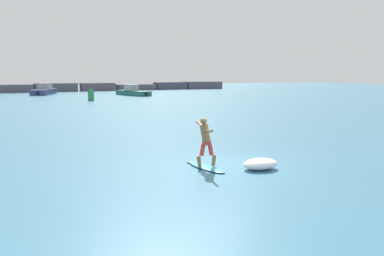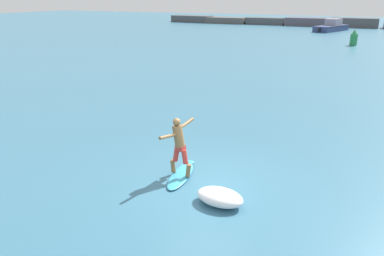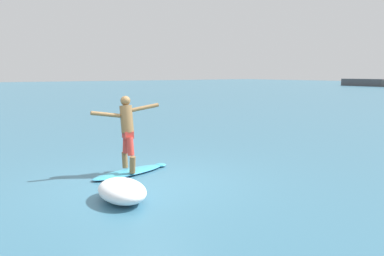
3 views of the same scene
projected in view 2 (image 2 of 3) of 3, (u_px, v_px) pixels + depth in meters
name	position (u px, v px, depth m)	size (l,w,h in m)	color
ground_plane	(203.00, 182.00, 10.68)	(200.00, 200.00, 0.00)	#376C85
rock_jetty_breakwater	(362.00, 23.00, 62.56)	(68.81, 4.49, 1.56)	#4C4C51
surfboard	(181.00, 175.00, 11.01)	(0.86, 2.08, 0.22)	#39A0BF
surfer	(179.00, 142.00, 10.66)	(0.73, 1.59, 1.71)	brown
small_boat_offshore	(332.00, 27.00, 56.28)	(4.56, 8.46, 2.68)	navy
channel_marker_buoy	(354.00, 39.00, 39.75)	(0.74, 0.74, 1.65)	#288447
wave_foam_at_tail	(220.00, 197.00, 9.49)	(1.31, 0.92, 0.39)	white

